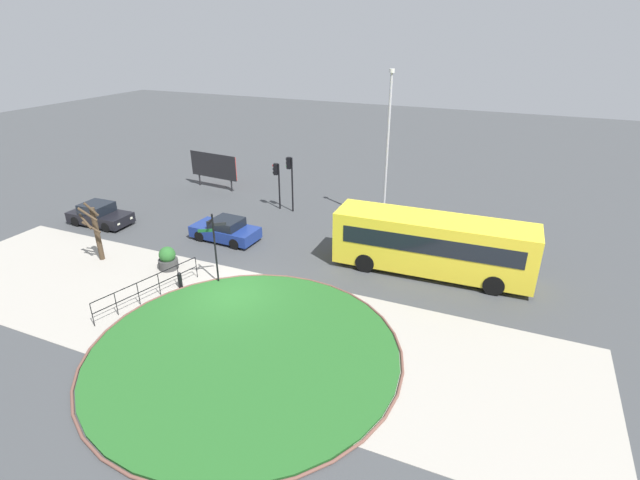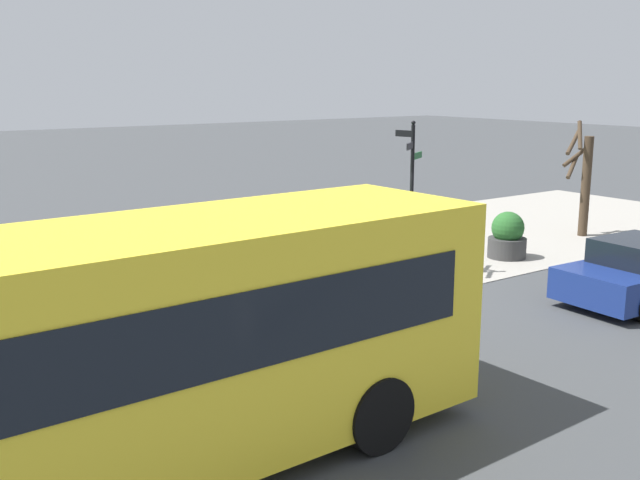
% 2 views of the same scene
% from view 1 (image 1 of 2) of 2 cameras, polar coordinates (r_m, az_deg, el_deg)
% --- Properties ---
extents(ground, '(120.00, 120.00, 0.00)m').
position_cam_1_polar(ground, '(22.88, -10.57, -6.62)').
color(ground, '#3D3F42').
extents(sidewalk_paving, '(32.00, 8.39, 0.02)m').
position_cam_1_polar(sidewalk_paving, '(21.65, -13.19, -8.82)').
color(sidewalk_paving, '#9E998E').
rests_on(sidewalk_paving, ground).
extents(grass_island, '(12.08, 12.08, 0.10)m').
position_cam_1_polar(grass_island, '(19.19, -9.10, -13.13)').
color(grass_island, '#235B23').
rests_on(grass_island, ground).
extents(grass_kerb_ring, '(12.39, 12.39, 0.11)m').
position_cam_1_polar(grass_kerb_ring, '(19.19, -9.10, -13.12)').
color(grass_kerb_ring, brown).
rests_on(grass_kerb_ring, ground).
extents(signpost_directional, '(1.15, 0.87, 3.69)m').
position_cam_1_polar(signpost_directional, '(23.13, -12.67, -0.44)').
color(signpost_directional, black).
rests_on(signpost_directional, ground).
extents(bollard_foreground, '(0.21, 0.21, 0.84)m').
position_cam_1_polar(bollard_foreground, '(23.92, -16.60, -4.64)').
color(bollard_foreground, black).
rests_on(bollard_foreground, ground).
extents(railing_grass_edge, '(1.41, 5.32, 1.16)m').
position_cam_1_polar(railing_grass_edge, '(23.18, -20.06, -5.27)').
color(railing_grass_edge, black).
rests_on(railing_grass_edge, ground).
extents(bus_yellow, '(9.97, 2.75, 3.01)m').
position_cam_1_polar(bus_yellow, '(24.44, 13.45, -0.48)').
color(bus_yellow, yellow).
rests_on(bus_yellow, ground).
extents(car_near_lane, '(4.08, 1.95, 1.41)m').
position_cam_1_polar(car_near_lane, '(33.30, -25.14, 2.77)').
color(car_near_lane, black).
rests_on(car_near_lane, ground).
extents(car_far_lane, '(4.10, 2.02, 1.34)m').
position_cam_1_polar(car_far_lane, '(28.47, -11.36, 1.17)').
color(car_far_lane, navy).
rests_on(car_far_lane, ground).
extents(traffic_light_near, '(0.49, 0.27, 3.77)m').
position_cam_1_polar(traffic_light_near, '(31.78, -3.64, 8.20)').
color(traffic_light_near, black).
rests_on(traffic_light_near, ground).
extents(traffic_light_far, '(0.49, 0.30, 3.22)m').
position_cam_1_polar(traffic_light_far, '(32.43, -5.25, 7.75)').
color(traffic_light_far, black).
rests_on(traffic_light_far, ground).
extents(lamppost_tall, '(0.32, 0.32, 9.45)m').
position_cam_1_polar(lamppost_tall, '(29.42, 8.17, 11.21)').
color(lamppost_tall, '#B7B7BC').
rests_on(lamppost_tall, ground).
extents(billboard_left, '(4.37, 0.56, 2.79)m').
position_cam_1_polar(billboard_left, '(37.73, -12.76, 8.73)').
color(billboard_left, black).
rests_on(billboard_left, ground).
extents(planter_near_signpost, '(1.00, 1.00, 1.25)m').
position_cam_1_polar(planter_near_signpost, '(25.86, -17.95, -2.21)').
color(planter_near_signpost, '#383838').
rests_on(planter_near_signpost, ground).
extents(street_tree_bare, '(1.23, 0.77, 3.44)m').
position_cam_1_polar(street_tree_bare, '(27.72, -25.55, 1.01)').
color(street_tree_bare, '#423323').
rests_on(street_tree_bare, ground).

